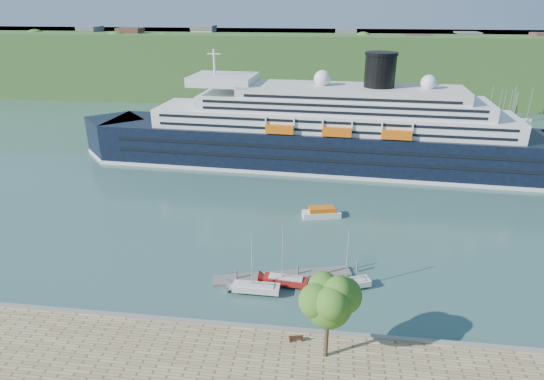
% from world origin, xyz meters
% --- Properties ---
extents(ground, '(400.00, 400.00, 0.00)m').
position_xyz_m(ground, '(0.00, 0.00, 0.00)').
color(ground, '#315850').
rests_on(ground, ground).
extents(far_hillside, '(400.00, 50.00, 24.00)m').
position_xyz_m(far_hillside, '(0.00, 145.00, 12.00)').
color(far_hillside, '#375F26').
rests_on(far_hillside, ground).
extents(quay_coping, '(220.00, 0.50, 0.30)m').
position_xyz_m(quay_coping, '(0.00, -0.20, 1.15)').
color(quay_coping, slate).
rests_on(quay_coping, promenade).
extents(cruise_ship, '(114.35, 22.48, 25.52)m').
position_xyz_m(cruise_ship, '(3.57, 58.54, 12.76)').
color(cruise_ship, black).
rests_on(cruise_ship, ground).
extents(park_bench, '(1.68, 0.97, 1.01)m').
position_xyz_m(park_bench, '(3.05, -1.79, 1.51)').
color(park_bench, '#4D2616').
rests_on(park_bench, promenade).
extents(promenade_tree, '(6.34, 6.34, 10.50)m').
position_xyz_m(promenade_tree, '(6.30, -3.62, 6.25)').
color(promenade_tree, '#326019').
rests_on(promenade_tree, promenade).
extents(floating_pontoon, '(18.91, 7.13, 0.42)m').
position_xyz_m(floating_pontoon, '(0.18, 11.71, 0.21)').
color(floating_pontoon, slate).
rests_on(floating_pontoon, ground).
extents(sailboat_white_near, '(6.75, 1.94, 8.69)m').
position_xyz_m(sailboat_white_near, '(-2.84, 7.56, 4.34)').
color(sailboat_white_near, silver).
rests_on(sailboat_white_near, ground).
extents(sailboat_red, '(6.63, 2.44, 8.38)m').
position_xyz_m(sailboat_red, '(0.80, 9.76, 4.19)').
color(sailboat_red, maroon).
rests_on(sailboat_red, ground).
extents(sailboat_white_far, '(6.66, 3.99, 8.33)m').
position_xyz_m(sailboat_white_far, '(9.04, 10.12, 4.17)').
color(sailboat_white_far, silver).
rests_on(sailboat_white_far, ground).
extents(tender_launch, '(7.04, 3.78, 1.85)m').
position_xyz_m(tender_launch, '(4.94, 31.41, 0.92)').
color(tender_launch, '#DE5F0D').
rests_on(tender_launch, ground).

